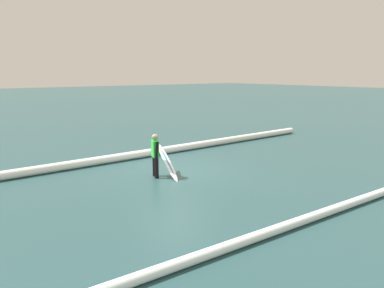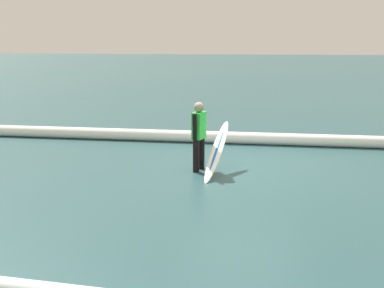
# 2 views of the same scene
# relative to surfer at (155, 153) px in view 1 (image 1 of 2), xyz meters

# --- Properties ---
(ground_plane) EXTENTS (159.04, 159.04, 0.00)m
(ground_plane) POSITION_rel_surfer_xyz_m (-0.95, -0.27, -0.84)
(ground_plane) COLOR #274A4D
(surfer) EXTENTS (0.29, 0.60, 1.50)m
(surfer) POSITION_rel_surfer_xyz_m (0.00, 0.00, 0.00)
(surfer) COLOR black
(surfer) RESTS_ON ground_plane
(surfboard) EXTENTS (0.55, 1.67, 1.02)m
(surfboard) POSITION_rel_surfer_xyz_m (-0.40, 0.13, -0.35)
(surfboard) COLOR white
(surfboard) RESTS_ON ground_plane
(wave_crest_foreground) EXTENTS (18.91, 0.49, 0.32)m
(wave_crest_foreground) POSITION_rel_surfer_xyz_m (-1.62, -2.73, -0.68)
(wave_crest_foreground) COLOR white
(wave_crest_foreground) RESTS_ON ground_plane
(wave_crest_midground) EXTENTS (18.83, 1.52, 0.22)m
(wave_crest_midground) POSITION_rel_surfer_xyz_m (1.52, 5.26, -0.73)
(wave_crest_midground) COLOR white
(wave_crest_midground) RESTS_ON ground_plane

